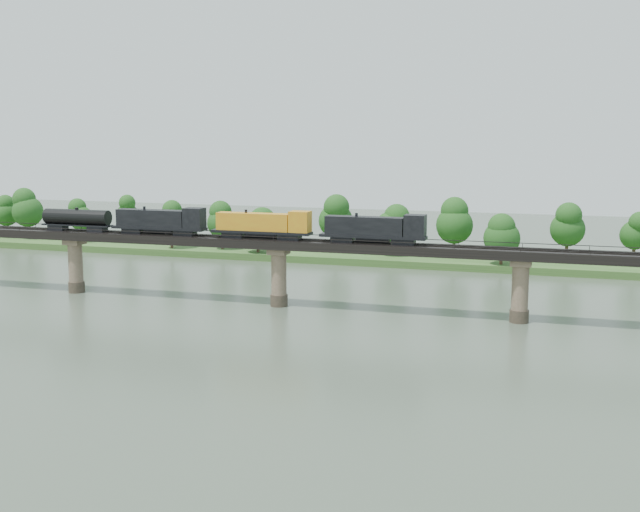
# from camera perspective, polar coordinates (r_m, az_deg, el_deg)

# --- Properties ---
(ground) EXTENTS (400.00, 400.00, 0.00)m
(ground) POSITION_cam_1_polar(r_m,az_deg,el_deg) (110.85, -8.28, -6.74)
(ground) COLOR #374435
(ground) RESTS_ON ground
(far_bank) EXTENTS (300.00, 24.00, 1.60)m
(far_bank) POSITION_cam_1_polar(r_m,az_deg,el_deg) (189.28, 2.78, 0.12)
(far_bank) COLOR #2F5321
(far_bank) RESTS_ON ground
(bridge) EXTENTS (236.00, 30.00, 11.50)m
(bridge) POSITION_cam_1_polar(r_m,az_deg,el_deg) (136.63, -2.94, -1.33)
(bridge) COLOR #473A2D
(bridge) RESTS_ON ground
(bridge_superstructure) EXTENTS (220.00, 4.90, 0.75)m
(bridge_superstructure) POSITION_cam_1_polar(r_m,az_deg,el_deg) (135.64, -2.97, 1.31)
(bridge_superstructure) COLOR black
(bridge_superstructure) RESTS_ON bridge
(far_treeline) EXTENTS (289.06, 17.54, 13.60)m
(far_treeline) POSITION_cam_1_polar(r_m,az_deg,el_deg) (186.15, 0.00, 2.48)
(far_treeline) COLOR #382619
(far_treeline) RESTS_ON far_bank
(freight_train) EXTENTS (71.30, 2.78, 4.91)m
(freight_train) POSITION_cam_1_polar(r_m,az_deg,el_deg) (138.89, -6.63, 2.29)
(freight_train) COLOR black
(freight_train) RESTS_ON bridge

